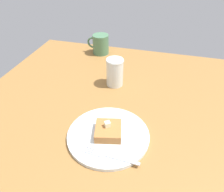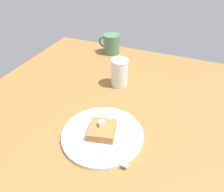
{
  "view_description": "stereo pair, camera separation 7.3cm",
  "coord_description": "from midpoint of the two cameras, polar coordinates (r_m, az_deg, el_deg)",
  "views": [
    {
      "loc": [
        -7.01,
        46.35,
        50.5
      ],
      "look_at": [
        8.32,
        -9.92,
        6.87
      ],
      "focal_mm": 35.0,
      "sensor_mm": 36.0,
      "label": 1
    },
    {
      "loc": [
        -13.89,
        44.0,
        50.5
      ],
      "look_at": [
        8.32,
        -9.92,
        6.87
      ],
      "focal_mm": 35.0,
      "sensor_mm": 36.0,
      "label": 2
    }
  ],
  "objects": [
    {
      "name": "toast_slice_center",
      "position": [
        0.64,
        -4.29,
        -9.18
      ],
      "size": [
        9.04,
        9.32,
        2.59
      ],
      "primitive_type": "cube",
      "rotation": [
        0.0,
        0.0,
        0.23
      ],
      "color": "#AF6F38",
      "rests_on": "plate"
    },
    {
      "name": "fork",
      "position": [
        0.6,
        -5.01,
        -15.31
      ],
      "size": [
        16.06,
        2.44,
        0.36
      ],
      "color": "silver",
      "rests_on": "plate"
    },
    {
      "name": "syrup_jar",
      "position": [
        0.84,
        -1.75,
        5.95
      ],
      "size": [
        6.72,
        6.72,
        10.87
      ],
      "color": "#371809",
      "rests_on": "table_surface"
    },
    {
      "name": "table_surface",
      "position": [
        0.68,
        1.54,
        -9.98
      ],
      "size": [
        115.45,
        115.45,
        2.37
      ],
      "primitive_type": "cube",
      "color": "olive",
      "rests_on": "ground"
    },
    {
      "name": "plate",
      "position": [
        0.65,
        -4.22,
        -10.28
      ],
      "size": [
        24.02,
        24.02,
        1.12
      ],
      "color": "silver",
      "rests_on": "table_surface"
    },
    {
      "name": "butter_pat_primary",
      "position": [
        0.63,
        -4.56,
        -7.49
      ],
      "size": [
        2.13,
        2.1,
        1.6
      ],
      "primitive_type": "cube",
      "rotation": [
        0.0,
        0.0,
        0.62
      ],
      "color": "#F8EFC3",
      "rests_on": "toast_slice_center"
    },
    {
      "name": "coffee_mug",
      "position": [
        1.1,
        -5.01,
        13.28
      ],
      "size": [
        10.76,
        7.75,
        9.31
      ],
      "color": "#4B7A56",
      "rests_on": "table_surface"
    }
  ]
}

